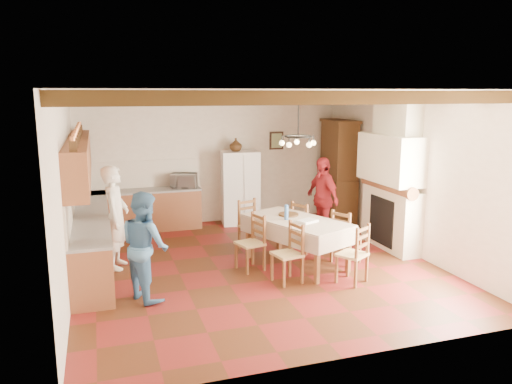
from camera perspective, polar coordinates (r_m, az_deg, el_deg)
floor at (r=8.79m, az=-0.02°, el=-8.48°), size 6.00×6.50×0.02m
ceiling at (r=8.28m, az=-0.03°, el=11.60°), size 6.00×6.50×0.02m
wall_back at (r=11.52m, az=-4.99°, el=3.93°), size 6.00×0.02×3.00m
wall_front at (r=5.47m, az=10.49°, el=-4.44°), size 6.00×0.02×3.00m
wall_left at (r=8.03m, az=-20.94°, el=0.03°), size 0.02×6.50×3.00m
wall_right at (r=9.74m, az=17.10°, el=2.14°), size 0.02×6.50×3.00m
ceiling_beams at (r=8.28m, az=-0.03°, el=10.91°), size 6.00×6.30×0.16m
lower_cabinets_left at (r=9.29m, az=-18.24°, el=-5.14°), size 0.60×4.30×0.86m
lower_cabinets_back at (r=11.17m, az=-12.32°, el=-2.10°), size 2.30×0.60×0.86m
countertop_left at (r=9.17m, az=-18.42°, el=-2.44°), size 0.62×4.30×0.04m
countertop_back at (r=11.07m, az=-12.41°, el=0.17°), size 2.34×0.62×0.04m
backsplash_left at (r=9.12m, az=-20.33°, el=-0.59°), size 0.03×4.30×0.60m
backsplash_back at (r=11.30m, az=-12.62°, el=2.02°), size 2.30×0.03×0.60m
upper_cabinets at (r=9.01m, az=-19.59°, el=3.52°), size 0.35×4.20×0.70m
fireplace at (r=9.76m, az=15.00°, el=1.67°), size 0.56×1.60×2.80m
wall_picture at (r=11.89m, az=2.36°, el=5.89°), size 0.34×0.03×0.42m
refrigerator at (r=11.42m, az=-1.85°, el=0.53°), size 0.91×0.78×1.67m
hutch at (r=11.65m, az=9.39°, el=2.33°), size 0.71×1.36×2.36m
dining_table at (r=8.65m, az=4.67°, el=-3.67°), size 1.62×2.10×0.82m
chandelier at (r=8.39m, az=4.83°, el=6.36°), size 0.47×0.47×0.03m
chair_left_near at (r=7.93m, az=3.57°, el=-6.99°), size 0.47×0.49×0.96m
chair_left_far at (r=8.47m, az=-0.69°, el=-5.78°), size 0.50×0.51×0.96m
chair_right_near at (r=8.96m, az=10.26°, el=-4.99°), size 0.54×0.55×0.96m
chair_right_far at (r=9.53m, az=5.64°, el=-3.88°), size 0.54×0.55×0.96m
chair_end_near at (r=8.05m, az=10.93°, el=-6.89°), size 0.57×0.56×0.96m
chair_end_far at (r=9.55m, az=-0.47°, el=-3.80°), size 0.52×0.51×0.96m
person_man at (r=8.80m, az=-15.72°, el=-2.79°), size 0.56×0.73×1.78m
person_woman_blue at (r=7.41m, az=-12.57°, el=-5.99°), size 0.86×0.95×1.60m
person_woman_red at (r=10.29m, az=7.57°, el=-0.69°), size 0.57×1.05×1.69m
microwave at (r=11.14m, az=-8.25°, el=1.29°), size 0.65×0.54×0.31m
fridge_vase at (r=11.25m, az=-2.33°, el=5.43°), size 0.33×0.33×0.29m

